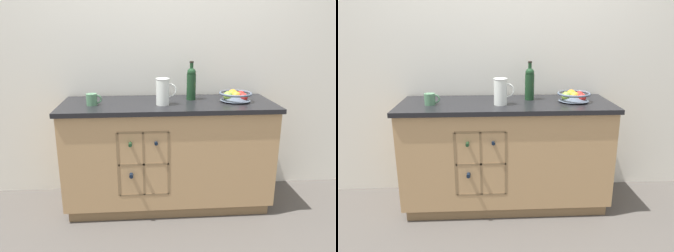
{
  "view_description": "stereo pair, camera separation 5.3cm",
  "coord_description": "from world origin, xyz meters",
  "views": [
    {
      "loc": [
        -0.19,
        -2.53,
        1.45
      ],
      "look_at": [
        0.0,
        0.0,
        0.69
      ],
      "focal_mm": 35.0,
      "sensor_mm": 36.0,
      "label": 1
    },
    {
      "loc": [
        -0.14,
        -2.53,
        1.45
      ],
      "look_at": [
        0.0,
        0.0,
        0.69
      ],
      "focal_mm": 35.0,
      "sensor_mm": 36.0,
      "label": 2
    }
  ],
  "objects": [
    {
      "name": "back_wall",
      "position": [
        0.0,
        0.35,
        1.27
      ],
      "size": [
        4.4,
        0.06,
        2.55
      ],
      "primitive_type": "cube",
      "color": "silver",
      "rests_on": "ground_plane"
    },
    {
      "name": "white_pitcher",
      "position": [
        -0.04,
        -0.08,
        0.99
      ],
      "size": [
        0.16,
        0.11,
        0.2
      ],
      "color": "silver",
      "rests_on": "kitchen_island"
    },
    {
      "name": "fruit_bowl",
      "position": [
        0.54,
        0.0,
        0.93
      ],
      "size": [
        0.26,
        0.26,
        0.09
      ],
      "color": "#4C5666",
      "rests_on": "kitchen_island"
    },
    {
      "name": "kitchen_island",
      "position": [
        -0.0,
        -0.0,
        0.45
      ],
      "size": [
        1.68,
        0.62,
        0.88
      ],
      "color": "brown",
      "rests_on": "ground_plane"
    },
    {
      "name": "ceramic_mug",
      "position": [
        -0.58,
        -0.05,
        0.93
      ],
      "size": [
        0.12,
        0.08,
        0.09
      ],
      "color": "#4C7A56",
      "rests_on": "kitchen_island"
    },
    {
      "name": "ground_plane",
      "position": [
        0.0,
        0.0,
        0.0
      ],
      "size": [
        14.0,
        14.0,
        0.0
      ],
      "primitive_type": "plane",
      "color": "#4C4742"
    },
    {
      "name": "standing_wine_bottle",
      "position": [
        0.2,
        0.1,
        1.02
      ],
      "size": [
        0.08,
        0.08,
        0.31
      ],
      "color": "#19381E",
      "rests_on": "kitchen_island"
    }
  ]
}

